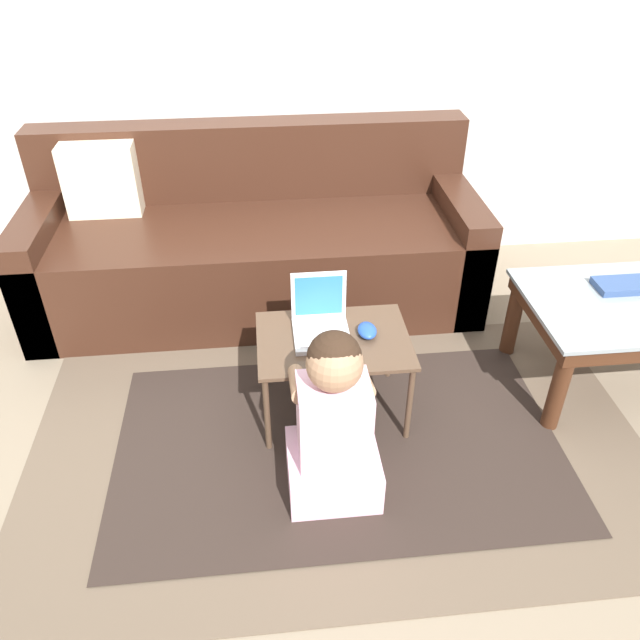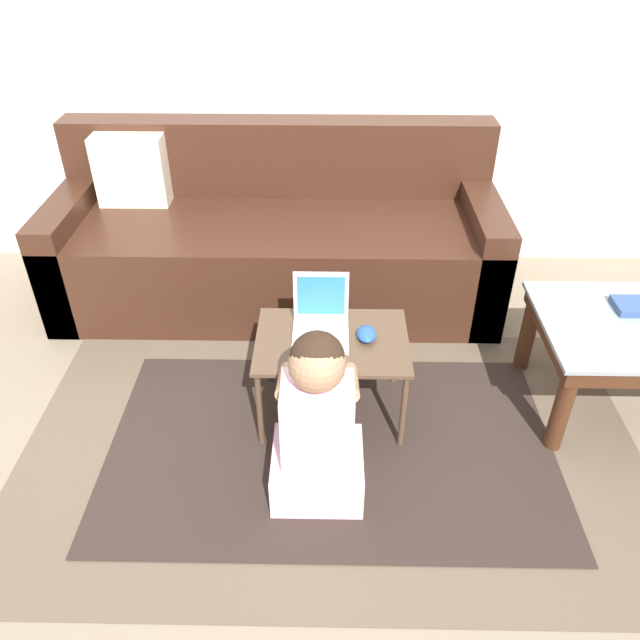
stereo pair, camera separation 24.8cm
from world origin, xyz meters
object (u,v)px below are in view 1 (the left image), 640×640
object	(u,v)px
laptop_desk	(333,347)
couch	(254,246)
person_seated	(333,425)
laptop	(321,325)
coffee_table	(626,315)
computer_mouse	(367,330)
book_on_table	(625,285)

from	to	relation	value
laptop_desk	couch	bearing A→B (deg)	107.59
couch	person_seated	distance (m)	1.38
couch	laptop_desk	bearing A→B (deg)	-72.41
laptop	person_seated	xyz separation A→B (m)	(-0.00, -0.45, -0.11)
coffee_table	person_seated	size ratio (longest dim) A/B	1.21
couch	person_seated	size ratio (longest dim) A/B	3.19
couch	laptop	xyz separation A→B (m)	(0.26, -0.91, 0.12)
coffee_table	computer_mouse	size ratio (longest dim) A/B	7.81
couch	coffee_table	xyz separation A→B (m)	(1.57, -0.88, 0.05)
laptop	computer_mouse	bearing A→B (deg)	-9.20
coffee_table	person_seated	bearing A→B (deg)	-160.07
laptop	laptop_desk	bearing A→B (deg)	-42.68
couch	laptop	distance (m)	0.95
laptop	couch	bearing A→B (deg)	105.71
couch	book_on_table	bearing A→B (deg)	-26.28
laptop	person_seated	world-z (taller)	person_seated
couch	computer_mouse	bearing A→B (deg)	-64.96
couch	computer_mouse	world-z (taller)	couch
laptop	person_seated	distance (m)	0.46
laptop_desk	person_seated	distance (m)	0.41
laptop_desk	coffee_table	bearing A→B (deg)	3.11
couch	book_on_table	size ratio (longest dim) A/B	8.68
coffee_table	book_on_table	xyz separation A→B (m)	(0.02, 0.10, 0.09)
laptop	computer_mouse	world-z (taller)	laptop
couch	coffee_table	distance (m)	1.80
laptop_desk	person_seated	xyz separation A→B (m)	(-0.05, -0.41, -0.03)
coffee_table	couch	bearing A→B (deg)	150.65
coffee_table	computer_mouse	xyz separation A→B (m)	(-1.13, -0.06, 0.04)
person_seated	book_on_table	bearing A→B (deg)	23.23
coffee_table	computer_mouse	bearing A→B (deg)	-177.16
coffee_table	laptop_desk	xyz separation A→B (m)	(-1.27, -0.07, -0.02)
laptop	person_seated	bearing A→B (deg)	-90.44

